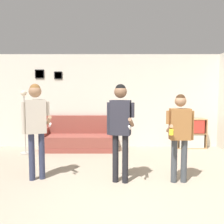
{
  "coord_description": "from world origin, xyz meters",
  "views": [
    {
      "loc": [
        -0.23,
        -3.22,
        1.68
      ],
      "look_at": [
        -0.24,
        2.03,
        1.21
      ],
      "focal_mm": 40.0,
      "sensor_mm": 36.0,
      "label": 1
    }
  ],
  "objects_px": {
    "couch": "(80,139)",
    "person_watcher_holding_cup": "(180,129)",
    "bookshelf": "(191,133)",
    "drinking_cup": "(190,117)",
    "person_player_foreground_left": "(36,121)",
    "person_player_foreground_center": "(121,122)",
    "floor_lamp": "(25,119)"
  },
  "relations": [
    {
      "from": "person_player_foreground_center",
      "to": "drinking_cup",
      "type": "xyz_separation_m",
      "value": [
        2.08,
        2.68,
        -0.2
      ]
    },
    {
      "from": "couch",
      "to": "person_player_foreground_left",
      "type": "height_order",
      "value": "person_player_foreground_left"
    },
    {
      "from": "couch",
      "to": "person_watcher_holding_cup",
      "type": "xyz_separation_m",
      "value": [
        2.14,
        -2.49,
        0.68
      ]
    },
    {
      "from": "floor_lamp",
      "to": "person_watcher_holding_cup",
      "type": "xyz_separation_m",
      "value": [
        3.5,
        -2.03,
        0.07
      ]
    },
    {
      "from": "floor_lamp",
      "to": "person_watcher_holding_cup",
      "type": "bearing_deg",
      "value": -30.17
    },
    {
      "from": "bookshelf",
      "to": "drinking_cup",
      "type": "relative_size",
      "value": 7.71
    },
    {
      "from": "drinking_cup",
      "to": "bookshelf",
      "type": "bearing_deg",
      "value": -0.6
    },
    {
      "from": "couch",
      "to": "floor_lamp",
      "type": "relative_size",
      "value": 1.21
    },
    {
      "from": "person_player_foreground_left",
      "to": "person_player_foreground_center",
      "type": "xyz_separation_m",
      "value": [
        1.56,
        -0.14,
        -0.01
      ]
    },
    {
      "from": "bookshelf",
      "to": "person_watcher_holding_cup",
      "type": "distance_m",
      "value": 2.93
    },
    {
      "from": "bookshelf",
      "to": "drinking_cup",
      "type": "bearing_deg",
      "value": 179.4
    },
    {
      "from": "floor_lamp",
      "to": "drinking_cup",
      "type": "xyz_separation_m",
      "value": [
        4.51,
        0.64,
        -0.0
      ]
    },
    {
      "from": "person_player_foreground_center",
      "to": "person_player_foreground_left",
      "type": "bearing_deg",
      "value": 174.75
    },
    {
      "from": "floor_lamp",
      "to": "person_player_foreground_center",
      "type": "xyz_separation_m",
      "value": [
        2.43,
        -2.04,
        0.2
      ]
    },
    {
      "from": "person_player_foreground_center",
      "to": "bookshelf",
      "type": "bearing_deg",
      "value": 51.61
    },
    {
      "from": "couch",
      "to": "person_watcher_holding_cup",
      "type": "relative_size",
      "value": 1.26
    },
    {
      "from": "person_player_foreground_left",
      "to": "drinking_cup",
      "type": "bearing_deg",
      "value": 34.94
    },
    {
      "from": "person_player_foreground_left",
      "to": "drinking_cup",
      "type": "xyz_separation_m",
      "value": [
        3.63,
        2.54,
        -0.21
      ]
    },
    {
      "from": "bookshelf",
      "to": "person_player_foreground_center",
      "type": "bearing_deg",
      "value": -128.39
    },
    {
      "from": "couch",
      "to": "bookshelf",
      "type": "distance_m",
      "value": 3.21
    },
    {
      "from": "floor_lamp",
      "to": "person_player_foreground_left",
      "type": "xyz_separation_m",
      "value": [
        0.88,
        -1.89,
        0.21
      ]
    },
    {
      "from": "couch",
      "to": "person_player_foreground_center",
      "type": "distance_m",
      "value": 2.83
    },
    {
      "from": "floor_lamp",
      "to": "person_player_foreground_left",
      "type": "bearing_deg",
      "value": -65.17
    },
    {
      "from": "bookshelf",
      "to": "person_player_foreground_center",
      "type": "xyz_separation_m",
      "value": [
        -2.12,
        -2.68,
        0.69
      ]
    },
    {
      "from": "couch",
      "to": "person_watcher_holding_cup",
      "type": "distance_m",
      "value": 3.35
    },
    {
      "from": "couch",
      "to": "drinking_cup",
      "type": "height_order",
      "value": "drinking_cup"
    },
    {
      "from": "person_player_foreground_left",
      "to": "person_player_foreground_center",
      "type": "relative_size",
      "value": 1.0
    },
    {
      "from": "couch",
      "to": "floor_lamp",
      "type": "height_order",
      "value": "floor_lamp"
    },
    {
      "from": "couch",
      "to": "bookshelf",
      "type": "height_order",
      "value": "couch"
    },
    {
      "from": "couch",
      "to": "bookshelf",
      "type": "xyz_separation_m",
      "value": [
        3.2,
        0.19,
        0.12
      ]
    },
    {
      "from": "person_watcher_holding_cup",
      "to": "drinking_cup",
      "type": "xyz_separation_m",
      "value": [
        1.01,
        2.68,
        -0.07
      ]
    },
    {
      "from": "person_player_foreground_center",
      "to": "person_watcher_holding_cup",
      "type": "xyz_separation_m",
      "value": [
        1.07,
        0.0,
        -0.13
      ]
    }
  ]
}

